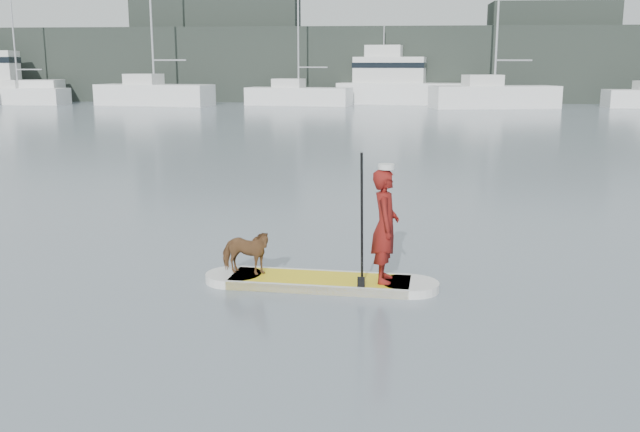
# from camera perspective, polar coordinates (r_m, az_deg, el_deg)

# --- Properties ---
(ground) EXTENTS (140.00, 140.00, 0.00)m
(ground) POSITION_cam_1_polar(r_m,az_deg,el_deg) (9.54, -23.14, -7.52)
(ground) COLOR slate
(ground) RESTS_ON ground
(paddleboard) EXTENTS (3.29, 1.00, 0.12)m
(paddleboard) POSITION_cam_1_polar(r_m,az_deg,el_deg) (9.99, 0.00, -5.28)
(paddleboard) COLOR yellow
(paddleboard) RESTS_ON ground
(paddler) EXTENTS (0.38, 0.57, 1.55)m
(paddler) POSITION_cam_1_polar(r_m,az_deg,el_deg) (9.67, 5.23, -0.80)
(paddler) COLOR maroon
(paddler) RESTS_ON paddleboard
(white_cap) EXTENTS (0.22, 0.22, 0.07)m
(white_cap) POSITION_cam_1_polar(r_m,az_deg,el_deg) (9.52, 5.33, 3.95)
(white_cap) COLOR silver
(white_cap) RESTS_ON paddler
(dog) EXTENTS (0.82, 0.50, 0.65)m
(dog) POSITION_cam_1_polar(r_m,az_deg,el_deg) (10.11, -6.00, -2.87)
(dog) COLOR #58331E
(dog) RESTS_ON paddleboard
(paddle) EXTENTS (0.10, 0.30, 2.00)m
(paddle) POSITION_cam_1_polar(r_m,az_deg,el_deg) (9.40, 3.35, -1.75)
(paddle) COLOR black
(paddle) RESTS_ON ground
(sailboat_b) EXTENTS (7.78, 2.95, 11.30)m
(sailboat_b) POSITION_cam_1_polar(r_m,az_deg,el_deg) (60.75, -23.02, 8.97)
(sailboat_b) COLOR white
(sailboat_b) RESTS_ON ground
(sailboat_c) EXTENTS (9.05, 4.32, 12.48)m
(sailboat_c) POSITION_cam_1_polar(r_m,az_deg,el_deg) (56.01, -13.16, 9.57)
(sailboat_c) COLOR white
(sailboat_c) RESTS_ON ground
(sailboat_d) EXTENTS (8.22, 3.83, 11.65)m
(sailboat_d) POSITION_cam_1_polar(r_m,az_deg,el_deg) (54.80, -1.79, 9.73)
(sailboat_d) COLOR white
(sailboat_d) RESTS_ON ground
(sailboat_e) EXTENTS (9.24, 4.56, 12.83)m
(sailboat_e) POSITION_cam_1_polar(r_m,az_deg,el_deg) (52.64, 13.67, 9.40)
(sailboat_e) COLOR white
(sailboat_e) RESTS_ON ground
(motor_yacht_a) EXTENTS (10.22, 4.37, 5.94)m
(motor_yacht_a) POSITION_cam_1_polar(r_m,az_deg,el_deg) (56.75, 6.13, 10.59)
(motor_yacht_a) COLOR white
(motor_yacht_a) RESTS_ON ground
(shore_mass) EXTENTS (90.00, 6.00, 6.00)m
(shore_mass) POSITION_cam_1_polar(r_m,az_deg,el_deg) (61.04, 0.99, 12.00)
(shore_mass) COLOR black
(shore_mass) RESTS_ON ground
(shore_building_west) EXTENTS (14.00, 4.00, 9.00)m
(shore_building_west) POSITION_cam_1_polar(r_m,az_deg,el_deg) (63.56, -8.21, 13.24)
(shore_building_west) COLOR black
(shore_building_west) RESTS_ON ground
(shore_building_east) EXTENTS (10.00, 4.00, 8.00)m
(shore_building_east) POSITION_cam_1_polar(r_m,az_deg,el_deg) (63.35, 17.93, 12.34)
(shore_building_east) COLOR black
(shore_building_east) RESTS_ON ground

